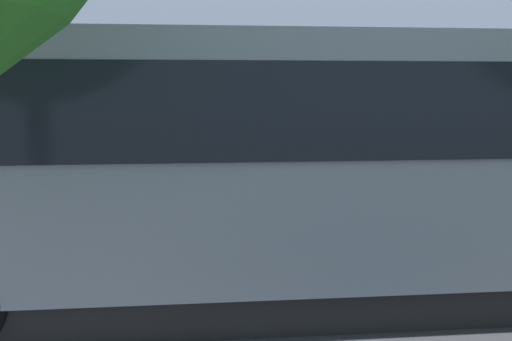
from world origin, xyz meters
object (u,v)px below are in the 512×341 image
Objects in this scene: spectator_centre at (209,186)px; parked_motorcycle_silver at (441,224)px; tour_bus at (327,170)px; spectator_left at (297,186)px; stunt_motorcycle at (175,180)px; spectator_far_left at (373,184)px.

parked_motorcycle_silver is at bearing 166.47° from spectator_centre.
tour_bus reaches higher than spectator_left.
parked_motorcycle_silver is at bearing 133.65° from stunt_motorcycle.
spectator_centre is at bearing -0.32° from spectator_far_left.
tour_bus is 6.84m from stunt_motorcycle.
spectator_far_left is 2.81m from spectator_centre.
stunt_motorcycle is at bearing -46.66° from spectator_far_left.
spectator_left reaches higher than parked_motorcycle_silver.
spectator_centre reaches higher than spectator_far_left.
spectator_far_left is at bearing -169.71° from spectator_left.
tour_bus reaches higher than spectator_centre.
stunt_motorcycle is at bearing -46.35° from parked_motorcycle_silver.
spectator_far_left reaches higher than stunt_motorcycle.
parked_motorcycle_silver is at bearing -140.03° from tour_bus.
parked_motorcycle_silver is 6.25m from stunt_motorcycle.
spectator_centre is 3.71m from stunt_motorcycle.
tour_bus reaches higher than parked_motorcycle_silver.
stunt_motorcycle is (4.31, -4.52, 0.13)m from parked_motorcycle_silver.
spectator_left is 4.44m from stunt_motorcycle.
spectator_left is at bearing -91.81° from tour_bus.
spectator_left is 0.86× the size of stunt_motorcycle.
spectator_far_left is at bearing 133.34° from stunt_motorcycle.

